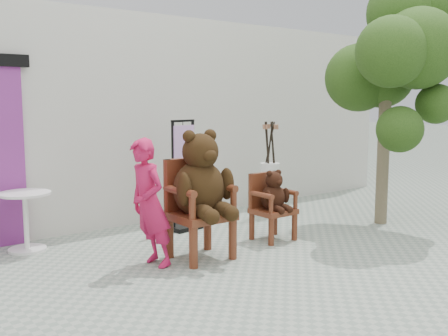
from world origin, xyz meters
name	(u,v)px	position (x,y,z in m)	size (l,w,h in m)	color
ground_plane	(310,255)	(0.00, 0.00, 0.00)	(60.00, 60.00, 0.00)	gray
back_wall	(167,118)	(0.00, 3.10, 1.50)	(9.00, 1.00, 3.00)	silver
chair_big	(200,187)	(-1.07, 0.69, 0.82)	(0.72, 0.77, 1.46)	#4D2010
chair_small	(272,199)	(0.12, 0.78, 0.53)	(0.49, 0.49, 0.90)	#4D2010
person	(150,204)	(-1.67, 0.76, 0.69)	(0.51, 0.33, 1.39)	#BD174A
cafe_table	(26,214)	(-2.53, 2.20, 0.44)	(0.60, 0.60, 0.70)	white
display_stand	(184,188)	(-0.48, 1.92, 0.58)	(0.49, 0.41, 1.51)	black
stool_bucket	(270,174)	(1.07, 1.85, 0.64)	(0.32, 0.32, 1.45)	white
tree	(402,47)	(2.04, 0.26, 2.50)	(2.07, 1.94, 3.64)	brown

